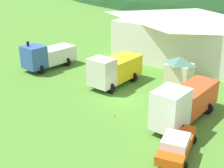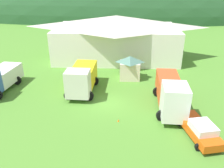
{
  "view_description": "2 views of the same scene",
  "coord_description": "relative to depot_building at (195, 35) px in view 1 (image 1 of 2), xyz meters",
  "views": [
    {
      "loc": [
        15.49,
        -24.0,
        13.28
      ],
      "look_at": [
        -1.68,
        0.03,
        1.38
      ],
      "focal_mm": 50.92,
      "sensor_mm": 36.0,
      "label": 1
    },
    {
      "loc": [
        1.2,
        -22.1,
        12.57
      ],
      "look_at": [
        0.23,
        1.46,
        1.72
      ],
      "focal_mm": 37.12,
      "sensor_mm": 36.0,
      "label": 2
    }
  ],
  "objects": [
    {
      "name": "traffic_cone_near_pickup",
      "position": [
        6.01,
        -12.9,
        -3.65
      ],
      "size": [
        0.36,
        0.36,
        0.54
      ],
      "primitive_type": "cone",
      "color": "orange",
      "rests_on": "ground"
    },
    {
      "name": "heavy_rig_white",
      "position": [
        6.0,
        -16.9,
        -1.79
      ],
      "size": [
        3.4,
        8.62,
        3.73
      ],
      "rotation": [
        0.0,
        0.0,
        -1.63
      ],
      "color": "white",
      "rests_on": "ground"
    },
    {
      "name": "flatbed_truck_yellow",
      "position": [
        -3.73,
        -13.3,
        -1.84
      ],
      "size": [
        3.56,
        6.92,
        3.52
      ],
      "rotation": [
        0.0,
        0.0,
        -1.61
      ],
      "color": "silver",
      "rests_on": "ground"
    },
    {
      "name": "traffic_cone_mid_row",
      "position": [
        0.7,
        -19.51,
        -3.65
      ],
      "size": [
        0.36,
        0.36,
        0.49
      ],
      "primitive_type": "cone",
      "color": "orange",
      "rests_on": "ground"
    },
    {
      "name": "ground_plane",
      "position": [
        -0.35,
        -16.11,
        -3.65
      ],
      "size": [
        200.0,
        200.0,
        0.0
      ],
      "primitive_type": "plane",
      "color": "#4C842D"
    },
    {
      "name": "box_truck_blue",
      "position": [
        -13.89,
        -13.61,
        -1.99
      ],
      "size": [
        3.84,
        7.18,
        3.27
      ],
      "rotation": [
        0.0,
        0.0,
        -1.69
      ],
      "color": "#3356AD",
      "rests_on": "ground"
    },
    {
      "name": "depot_building",
      "position": [
        0.0,
        0.0,
        0.0
      ],
      "size": [
        21.38,
        11.41,
        7.09
      ],
      "color": "white",
      "rests_on": "ground"
    },
    {
      "name": "traffic_light_west",
      "position": [
        -14.62,
        -15.8,
        -1.28
      ],
      "size": [
        0.2,
        0.32,
        3.83
      ],
      "color": "#4C4C51",
      "rests_on": "ground"
    },
    {
      "name": "service_pickup_orange",
      "position": [
        7.62,
        -21.62,
        -2.83
      ],
      "size": [
        3.0,
        5.45,
        1.66
      ],
      "rotation": [
        0.0,
        0.0,
        -1.36
      ],
      "color": "#DC5111",
      "rests_on": "ground"
    },
    {
      "name": "play_shed_cream",
      "position": [
        2.04,
        -9.04,
        -1.99
      ],
      "size": [
        2.85,
        2.4,
        3.22
      ],
      "color": "beige",
      "rests_on": "ground"
    }
  ]
}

